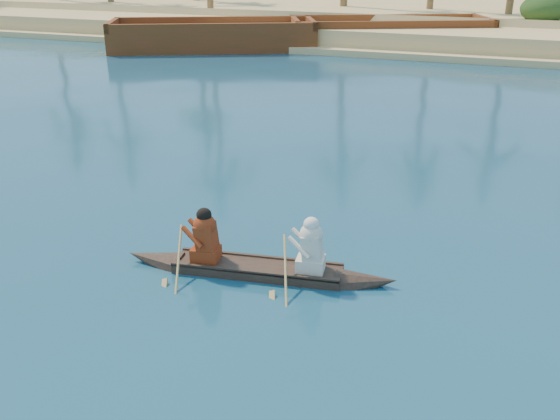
% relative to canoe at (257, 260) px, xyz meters
% --- Properties ---
extents(sandy_embankment, '(150.00, 51.00, 1.50)m').
position_rel_canoe_xyz_m(sandy_embankment, '(7.33, 50.14, 0.25)').
color(sandy_embankment, '#DAB57B').
rests_on(sandy_embankment, ground).
extents(canoe, '(5.37, 1.44, 1.47)m').
position_rel_canoe_xyz_m(canoe, '(0.00, 0.00, 0.00)').
color(canoe, '#3F2D22').
rests_on(canoe, ground).
extents(barge_left, '(12.80, 8.81, 2.04)m').
position_rel_canoe_xyz_m(barge_left, '(-13.13, 25.25, 0.43)').
color(barge_left, maroon).
rests_on(barge_left, ground).
extents(barge_mid, '(12.82, 8.75, 2.04)m').
position_rel_canoe_xyz_m(barge_mid, '(-3.33, 30.25, 0.43)').
color(barge_mid, maroon).
rests_on(barge_mid, ground).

